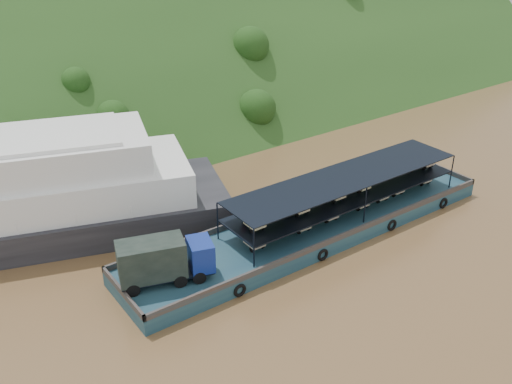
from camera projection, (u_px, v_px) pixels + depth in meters
ground at (295, 231)px, 49.64m from camera, size 160.00×160.00×0.00m
hillside at (123, 118)px, 75.69m from camera, size 140.00×39.60×39.60m
cargo_barge at (302, 227)px, 47.99m from camera, size 35.10×7.18×4.62m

